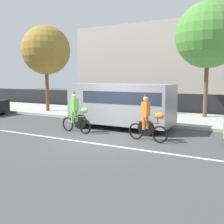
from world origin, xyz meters
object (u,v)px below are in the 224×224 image
at_px(parade_cyclist_lime, 76,114).
at_px(parade_cyclist_orange, 148,120).
at_px(parked_van_grey, 123,103).
at_px(pedestrian_onlooker, 165,100).

distance_m(parade_cyclist_lime, parade_cyclist_orange, 3.43).
height_order(parade_cyclist_lime, parked_van_grey, parked_van_grey).
bearing_deg(parked_van_grey, parade_cyclist_lime, -126.74).
xyz_separation_m(parade_cyclist_orange, parked_van_grey, (-2.03, 1.87, 0.44)).
relative_size(parade_cyclist_lime, parked_van_grey, 0.38).
bearing_deg(parade_cyclist_orange, parade_cyclist_lime, -179.83).
relative_size(parade_cyclist_orange, pedestrian_onlooker, 1.19).
distance_m(parade_cyclist_orange, pedestrian_onlooker, 7.28).
bearing_deg(pedestrian_onlooker, parade_cyclist_lime, -105.12).
bearing_deg(pedestrian_onlooker, parked_van_grey, -95.69).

